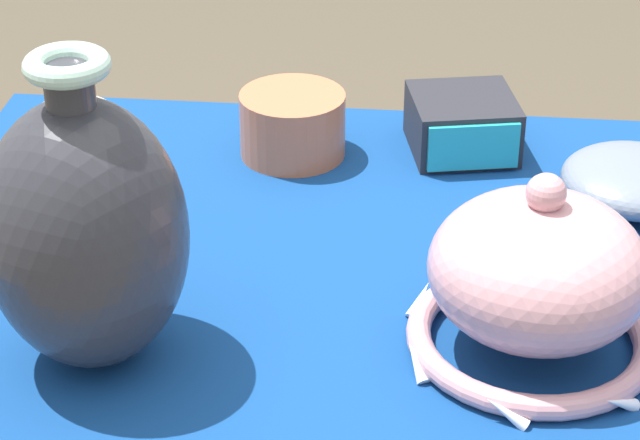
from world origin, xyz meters
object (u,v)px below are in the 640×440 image
(vase_tall_bulbous, at_px, (85,232))
(pot_squat_terracotta, at_px, (293,125))
(bowl_shallow_slate, at_px, (634,180))
(jar_round_ivory, at_px, (76,135))
(mosaic_tile_box, at_px, (463,124))
(vase_dome_bell, at_px, (537,282))

(vase_tall_bulbous, bearing_deg, pot_squat_terracotta, 72.68)
(bowl_shallow_slate, bearing_deg, vase_tall_bulbous, -146.87)
(bowl_shallow_slate, bearing_deg, pot_squat_terracotta, 169.04)
(vase_tall_bulbous, height_order, jar_round_ivory, vase_tall_bulbous)
(jar_round_ivory, relative_size, pot_squat_terracotta, 0.96)
(mosaic_tile_box, relative_size, bowl_shallow_slate, 0.90)
(jar_round_ivory, bearing_deg, vase_dome_bell, -29.81)
(mosaic_tile_box, height_order, pot_squat_terracotta, pot_squat_terracotta)
(vase_tall_bulbous, height_order, pot_squat_terracotta, vase_tall_bulbous)
(vase_dome_bell, distance_m, jar_round_ivory, 0.56)
(vase_tall_bulbous, distance_m, vase_dome_bell, 0.39)
(mosaic_tile_box, bearing_deg, vase_dome_bell, -92.74)
(mosaic_tile_box, relative_size, jar_round_ivory, 1.21)
(vase_dome_bell, height_order, bowl_shallow_slate, vase_dome_bell)
(vase_tall_bulbous, relative_size, vase_dome_bell, 1.20)
(vase_tall_bulbous, height_order, bowl_shallow_slate, vase_tall_bulbous)
(pot_squat_terracotta, bearing_deg, vase_dome_bell, -53.82)
(vase_dome_bell, relative_size, pot_squat_terracotta, 1.97)
(vase_dome_bell, height_order, mosaic_tile_box, vase_dome_bell)
(mosaic_tile_box, distance_m, jar_round_ivory, 0.43)
(jar_round_ivory, bearing_deg, mosaic_tile_box, 13.24)
(mosaic_tile_box, relative_size, pot_squat_terracotta, 1.17)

